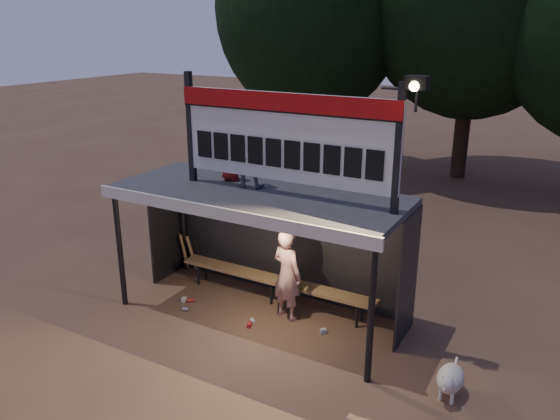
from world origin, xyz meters
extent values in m
plane|color=brown|center=(0.00, 0.00, 0.00)|extent=(80.00, 80.00, 0.00)
imported|color=silver|center=(0.48, 0.16, 0.83)|extent=(0.69, 0.54, 1.66)
imported|color=slate|center=(-0.29, 0.16, 2.92)|extent=(0.68, 0.59, 1.21)
imported|color=maroon|center=(-0.77, 0.35, 2.74)|extent=(0.42, 0.29, 0.85)
cube|color=#373739|center=(0.00, 0.00, 2.26)|extent=(5.00, 2.00, 0.12)
cube|color=silver|center=(0.00, -1.02, 2.22)|extent=(5.10, 0.06, 0.20)
cylinder|color=black|center=(-2.40, -0.90, 1.10)|extent=(0.10, 0.10, 2.20)
cylinder|color=black|center=(2.40, -0.90, 1.10)|extent=(0.10, 0.10, 2.20)
cylinder|color=black|center=(-2.40, 0.90, 1.10)|extent=(0.10, 0.10, 2.20)
cylinder|color=black|center=(2.40, 0.90, 1.10)|extent=(0.10, 0.10, 2.20)
cube|color=black|center=(0.00, 1.00, 1.10)|extent=(5.00, 0.04, 2.20)
cube|color=black|center=(-2.50, 0.50, 1.10)|extent=(0.04, 1.00, 2.20)
cube|color=black|center=(2.50, 0.50, 1.10)|extent=(0.04, 1.00, 2.20)
cylinder|color=black|center=(0.00, 1.00, 2.15)|extent=(5.00, 0.06, 0.06)
cube|color=black|center=(-1.35, 0.00, 3.27)|extent=(0.10, 0.10, 1.90)
cube|color=black|center=(2.35, 0.00, 3.27)|extent=(0.10, 0.10, 1.90)
cube|color=silver|center=(0.50, 0.00, 3.27)|extent=(3.80, 0.08, 1.40)
cube|color=#A90C0D|center=(0.50, -0.05, 3.83)|extent=(3.80, 0.04, 0.28)
cube|color=black|center=(0.50, -0.06, 3.68)|extent=(3.80, 0.02, 0.03)
cube|color=black|center=(-1.03, -0.05, 3.02)|extent=(0.27, 0.03, 0.45)
cube|color=black|center=(-0.69, -0.05, 3.02)|extent=(0.27, 0.03, 0.45)
cube|color=black|center=(-0.35, -0.05, 3.02)|extent=(0.27, 0.03, 0.45)
cube|color=black|center=(-0.01, -0.05, 3.02)|extent=(0.27, 0.03, 0.45)
cube|color=black|center=(0.33, -0.05, 3.02)|extent=(0.27, 0.03, 0.45)
cube|color=black|center=(0.67, -0.05, 3.02)|extent=(0.27, 0.03, 0.45)
cube|color=black|center=(1.01, -0.05, 3.02)|extent=(0.27, 0.03, 0.45)
cube|color=black|center=(1.35, -0.05, 3.02)|extent=(0.27, 0.03, 0.45)
cube|color=black|center=(1.69, -0.05, 3.02)|extent=(0.27, 0.03, 0.45)
cube|color=black|center=(2.03, -0.05, 3.02)|extent=(0.27, 0.03, 0.45)
cylinder|color=black|center=(2.30, 0.00, 4.12)|extent=(0.50, 0.04, 0.04)
cylinder|color=black|center=(2.55, 0.00, 3.97)|extent=(0.04, 0.04, 0.30)
cube|color=black|center=(2.55, -0.05, 4.22)|extent=(0.30, 0.22, 0.18)
sphere|color=#FFD88C|center=(2.55, -0.14, 4.18)|extent=(0.14, 0.14, 0.14)
cube|color=olive|center=(0.00, 0.55, 0.45)|extent=(4.00, 0.35, 0.06)
cylinder|color=black|center=(-1.70, 0.43, 0.23)|extent=(0.05, 0.05, 0.45)
cylinder|color=black|center=(-1.70, 0.67, 0.23)|extent=(0.05, 0.05, 0.45)
cylinder|color=black|center=(0.00, 0.43, 0.23)|extent=(0.05, 0.05, 0.45)
cylinder|color=black|center=(0.00, 0.67, 0.23)|extent=(0.05, 0.05, 0.45)
cylinder|color=black|center=(1.70, 0.43, 0.23)|extent=(0.05, 0.05, 0.45)
cylinder|color=black|center=(1.70, 0.67, 0.23)|extent=(0.05, 0.05, 0.45)
cylinder|color=black|center=(-4.00, 10.00, 1.87)|extent=(0.50, 0.50, 3.74)
ellipsoid|color=black|center=(-4.00, 10.00, 5.53)|extent=(6.46, 6.46, 7.48)
cylinder|color=#312116|center=(1.00, 11.50, 2.09)|extent=(0.50, 0.50, 4.18)
ellipsoid|color=beige|center=(3.51, -0.64, 0.27)|extent=(0.36, 0.58, 0.36)
sphere|color=beige|center=(3.51, -0.92, 0.36)|extent=(0.22, 0.22, 0.22)
cone|color=beige|center=(3.51, -1.02, 0.34)|extent=(0.10, 0.10, 0.10)
cone|color=beige|center=(3.46, -0.94, 0.46)|extent=(0.06, 0.06, 0.07)
cone|color=#EDE2C9|center=(3.56, -0.94, 0.46)|extent=(0.06, 0.06, 0.07)
cylinder|color=beige|center=(3.43, -0.82, 0.09)|extent=(0.05, 0.05, 0.18)
cylinder|color=#F1E4D0|center=(3.59, -0.82, 0.09)|extent=(0.05, 0.05, 0.18)
cylinder|color=beige|center=(3.43, -0.46, 0.09)|extent=(0.05, 0.05, 0.18)
cylinder|color=beige|center=(3.59, -0.46, 0.09)|extent=(0.05, 0.05, 0.18)
cylinder|color=white|center=(3.51, -0.34, 0.34)|extent=(0.04, 0.16, 0.14)
cylinder|color=olive|center=(-2.36, 0.82, 0.43)|extent=(0.08, 0.27, 0.84)
cylinder|color=#A6764D|center=(-2.16, 0.82, 0.43)|extent=(0.08, 0.30, 0.83)
cylinder|color=black|center=(-1.96, 0.82, 0.43)|extent=(0.09, 0.33, 0.83)
cube|color=red|center=(0.09, -0.48, 0.04)|extent=(0.10, 0.12, 0.08)
cylinder|color=#B1B1B6|center=(-1.23, -0.57, 0.04)|extent=(0.14, 0.10, 0.07)
cube|color=beige|center=(-1.49, -0.29, 0.04)|extent=(0.08, 0.11, 0.08)
cylinder|color=#B0261E|center=(-1.37, -0.25, 0.04)|extent=(0.13, 0.14, 0.07)
cube|color=#A5A5AA|center=(1.28, -0.03, 0.04)|extent=(0.12, 0.12, 0.08)
cylinder|color=beige|center=(0.06, -0.32, 0.04)|extent=(0.14, 0.12, 0.07)
camera|label=1|loc=(4.61, -7.43, 4.93)|focal=35.00mm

